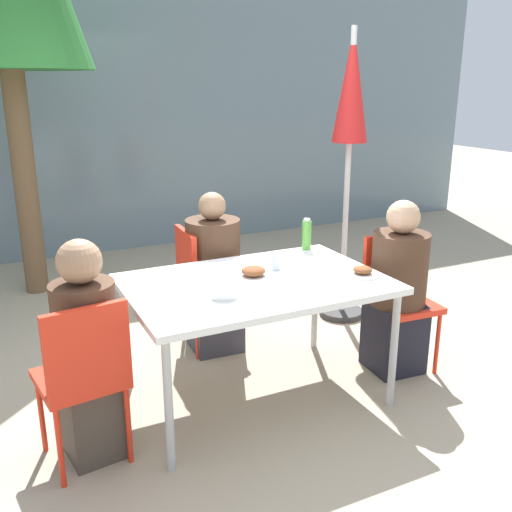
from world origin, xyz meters
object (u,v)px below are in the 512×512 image
Objects in this scene: chair_right at (396,290)px; person_far at (214,278)px; chair_far at (201,279)px; closed_umbrella at (350,114)px; bottle at (307,234)px; chair_left at (84,371)px; salad_bowl at (225,292)px; person_right at (397,293)px; person_left at (88,356)px; drinking_cup at (275,262)px.

chair_right is 0.77× the size of person_far.
chair_far is 1.67m from closed_umbrella.
bottle is at bearing 64.04° from person_far.
chair_left is 4.13× the size of bottle.
chair_far is 0.39× the size of closed_umbrella.
closed_umbrella is at bearing 34.50° from salad_bowl.
person_right is 0.51× the size of closed_umbrella.
closed_umbrella is 1.06m from bottle.
chair_right is at bearing -44.09° from bottle.
chair_left is 0.39× the size of closed_umbrella.
bottle is at bearing -48.27° from person_right.
person_left is at bearing -46.92° from person_far.
chair_far is 4.13× the size of bottle.
person_left is 7.93× the size of salad_bowl.
closed_umbrella is (1.25, 0.05, 1.10)m from chair_far.
salad_bowl is at bearing 8.23° from person_right.
closed_umbrella reaches higher than chair_right.
person_right is 0.86m from drinking_cup.
person_far is (1.02, 0.88, -0.02)m from person_left.
person_right is 1.01× the size of person_far.
person_right is at bearing -5.93° from person_left.
closed_umbrella reaches higher than salad_bowl.
bottle is (1.63, 0.66, 0.33)m from chair_left.
drinking_cup is at bearing 32.93° from salad_bowl.
person_right is (1.99, 0.06, -0.02)m from person_left.
closed_umbrella reaches higher than chair_far.
chair_right is 0.71m from bottle.
person_far reaches higher than chair_right.
person_right is 5.37× the size of bottle.
bottle is at bearing 63.26° from chair_far.
chair_left is 2.09m from chair_right.
person_far is 0.69m from drinking_cup.
bottle is (-0.60, -0.41, -0.77)m from closed_umbrella.
person_far is 0.99m from salad_bowl.
chair_left is at bearing 8.36° from person_right.
person_right reaches higher than chair_far.
bottle is at bearing 14.28° from chair_left.
person_left is at bearing -155.90° from closed_umbrella.
closed_umbrella reaches higher than chair_left.
chair_left is at bearing 10.32° from chair_right.
person_far reaches higher than bottle.
chair_right is at bearing -9.09° from drinking_cup.
salad_bowl is at bearing -15.75° from person_far.
chair_far is 0.09m from person_far.
chair_far reaches higher than drinking_cup.
person_left is 5.38× the size of bottle.
person_right is at bearing -3.55° from chair_left.
drinking_cup is (-0.40, -0.30, -0.06)m from bottle.
chair_far is (0.95, 0.94, -0.03)m from person_left.
salad_bowl is (0.77, 0.06, 0.26)m from chair_left.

